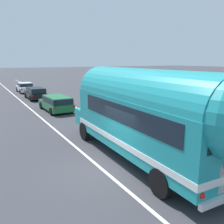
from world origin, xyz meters
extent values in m
plane|color=#38383D|center=(0.00, 0.00, 0.00)|extent=(300.00, 300.00, 0.00)
cube|color=silver|center=(0.00, 12.00, 0.00)|extent=(0.14, 80.00, 0.01)
cube|color=silver|center=(3.99, 12.00, 0.00)|extent=(0.12, 80.00, 0.01)
cube|color=teal|center=(1.98, 0.10, 1.75)|extent=(2.72, 8.81, 2.30)
cylinder|color=teal|center=(1.98, 0.10, 2.90)|extent=(2.67, 8.71, 2.45)
cube|color=teal|center=(2.11, 5.13, 1.07)|extent=(2.29, 1.36, 0.95)
cube|color=white|center=(1.98, 0.10, 1.10)|extent=(2.76, 8.85, 0.24)
cube|color=black|center=(1.97, -0.20, 2.35)|extent=(2.71, 7.01, 0.76)
sphere|color=red|center=(0.82, -4.22, 0.85)|extent=(0.20, 0.20, 0.20)
cube|color=black|center=(2.09, 4.53, 2.40)|extent=(2.14, 0.15, 0.96)
cube|color=silver|center=(2.13, 5.82, 0.95)|extent=(0.90, 0.12, 0.56)
cylinder|color=black|center=(0.91, 4.11, 0.50)|extent=(0.29, 1.01, 1.00)
cylinder|color=black|center=(3.25, 4.05, 0.50)|extent=(0.29, 1.01, 1.00)
cylinder|color=black|center=(0.74, -2.64, 0.50)|extent=(0.29, 1.01, 1.00)
cylinder|color=black|center=(3.08, -2.70, 0.50)|extent=(0.29, 1.01, 1.00)
cube|color=#196633|center=(1.86, 12.91, 0.52)|extent=(1.97, 4.66, 0.60)
cube|color=#196633|center=(1.87, 12.43, 1.09)|extent=(1.74, 3.40, 0.55)
cube|color=black|center=(1.87, 12.43, 1.06)|extent=(1.80, 3.44, 0.43)
cube|color=red|center=(1.09, 10.57, 0.70)|extent=(0.20, 0.04, 0.14)
cube|color=red|center=(2.72, 10.61, 0.70)|extent=(0.20, 0.04, 0.14)
cylinder|color=black|center=(0.93, 14.50, 0.32)|extent=(0.21, 0.64, 0.64)
cylinder|color=black|center=(2.72, 14.54, 0.32)|extent=(0.21, 0.64, 0.64)
cylinder|color=black|center=(0.99, 11.28, 0.32)|extent=(0.21, 0.64, 0.64)
cylinder|color=black|center=(2.78, 11.32, 0.32)|extent=(0.21, 0.64, 0.64)
cube|color=black|center=(1.76, 20.75, 0.52)|extent=(1.77, 4.45, 0.60)
cube|color=black|center=(1.76, 20.28, 1.09)|extent=(1.56, 3.00, 0.55)
cube|color=black|center=(1.76, 20.28, 1.06)|extent=(1.62, 3.04, 0.43)
cube|color=red|center=(1.00, 18.52, 0.70)|extent=(0.20, 0.04, 0.14)
cube|color=red|center=(2.52, 18.52, 0.70)|extent=(0.20, 0.04, 0.14)
cylinder|color=black|center=(0.92, 22.28, 0.32)|extent=(0.20, 0.64, 0.64)
cylinder|color=black|center=(2.60, 22.27, 0.32)|extent=(0.20, 0.64, 0.64)
cylinder|color=black|center=(0.92, 19.23, 0.32)|extent=(0.20, 0.64, 0.64)
cylinder|color=black|center=(2.60, 19.23, 0.32)|extent=(0.20, 0.64, 0.64)
cube|color=white|center=(1.88, 27.84, 0.52)|extent=(1.87, 4.38, 0.60)
cube|color=white|center=(1.88, 27.72, 1.09)|extent=(1.67, 2.03, 0.55)
cube|color=black|center=(1.88, 27.72, 1.06)|extent=(1.73, 2.07, 0.43)
cube|color=red|center=(1.06, 25.65, 0.70)|extent=(0.20, 0.04, 0.14)
cube|color=red|center=(2.69, 25.64, 0.70)|extent=(0.20, 0.04, 0.14)
cylinder|color=black|center=(1.00, 29.34, 0.32)|extent=(0.20, 0.64, 0.64)
cylinder|color=black|center=(2.78, 29.33, 0.32)|extent=(0.20, 0.64, 0.64)
cylinder|color=black|center=(0.99, 26.36, 0.32)|extent=(0.20, 0.64, 0.64)
cylinder|color=black|center=(2.77, 26.35, 0.32)|extent=(0.20, 0.64, 0.64)
camera|label=1|loc=(-4.26, -8.23, 4.47)|focal=38.83mm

